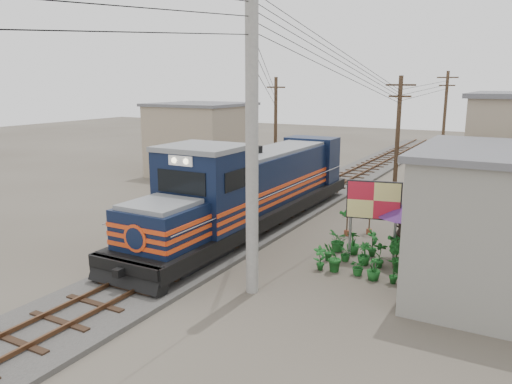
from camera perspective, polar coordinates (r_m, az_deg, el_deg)
The scene contains 14 objects.
ground at distance 18.72m, azimuth -9.15°, elevation -8.52°, with size 120.00×120.00×0.00m, color #473F35.
ballast at distance 26.89m, azimuth 4.04°, elevation -1.72°, with size 3.60×70.00×0.16m, color #595651.
track at distance 26.84m, azimuth 4.04°, elevation -1.35°, with size 1.15×70.00×0.12m.
locomotive at distance 22.77m, azimuth -0.46°, elevation 0.17°, with size 3.09×16.82×4.17m.
utility_pole_main at distance 15.21m, azimuth -0.47°, elevation 6.23°, with size 0.40×0.40×10.00m.
wooden_pole_mid at distance 28.56m, azimuth 15.87°, elevation 6.01°, with size 1.60×0.24×7.00m.
wooden_pole_far at distance 42.21m, azimuth 20.74°, elevation 7.97°, with size 1.60×0.24×7.50m.
wooden_pole_left at distance 35.57m, azimuth 2.25°, elevation 7.65°, with size 1.60×0.24×7.00m.
power_lines at distance 24.79m, azimuth 2.48°, elevation 14.56°, with size 9.65×19.00×3.30m.
shophouse_left at distance 36.53m, azimuth -6.25°, elevation 6.03°, with size 6.30×6.30×5.20m.
billboard at distance 19.01m, azimuth 13.30°, elevation -1.19°, with size 1.98×0.55×3.09m.
market_umbrella at distance 19.22m, azimuth 16.71°, elevation -2.04°, with size 2.26×2.26×2.29m.
vendor at distance 21.09m, azimuth 16.25°, elevation -4.28°, with size 0.55×0.36×1.52m, color black.
plant_nursery at distance 19.02m, azimuth 11.56°, elevation -6.80°, with size 3.56×3.04×1.09m.
Camera 1 is at (10.92, -13.67, 6.65)m, focal length 35.00 mm.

